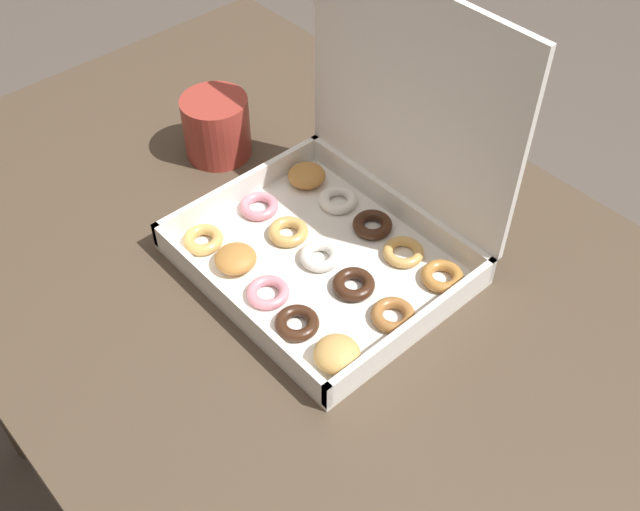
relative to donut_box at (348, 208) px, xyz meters
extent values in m
cube|color=#4C3D2D|center=(0.01, -0.06, -0.08)|extent=(1.18, 0.72, 0.03)
cylinder|color=#4C3D2D|center=(-0.53, 0.25, -0.45)|extent=(0.06, 0.06, 0.72)
cube|color=silver|center=(0.00, -0.04, -0.06)|extent=(0.31, 0.26, 0.01)
cube|color=white|center=(0.00, -0.17, -0.04)|extent=(0.31, 0.01, 0.03)
cube|color=white|center=(0.00, 0.08, -0.04)|extent=(0.31, 0.01, 0.03)
cube|color=white|center=(-0.15, -0.04, -0.04)|extent=(0.01, 0.26, 0.03)
cube|color=white|center=(0.15, -0.04, -0.04)|extent=(0.01, 0.26, 0.03)
cube|color=white|center=(0.00, 0.09, 0.11)|extent=(0.31, 0.01, 0.27)
torus|color=tan|center=(-0.12, -0.13, -0.05)|extent=(0.05, 0.05, 0.01)
ellipsoid|color=#B77A38|center=(-0.06, -0.12, -0.05)|extent=(0.05, 0.05, 0.02)
torus|color=pink|center=(0.00, -0.12, -0.05)|extent=(0.05, 0.05, 0.01)
torus|color=#381E11|center=(0.06, -0.13, -0.05)|extent=(0.05, 0.05, 0.01)
ellipsoid|color=tan|center=(0.12, -0.13, -0.04)|extent=(0.05, 0.05, 0.03)
torus|color=pink|center=(-0.12, -0.04, -0.05)|extent=(0.05, 0.05, 0.01)
torus|color=tan|center=(-0.06, -0.04, -0.05)|extent=(0.05, 0.05, 0.01)
torus|color=white|center=(0.00, -0.04, -0.05)|extent=(0.05, 0.05, 0.01)
torus|color=#381E11|center=(0.06, -0.04, -0.05)|extent=(0.05, 0.05, 0.01)
torus|color=#9E6633|center=(0.12, -0.04, -0.05)|extent=(0.05, 0.05, 0.01)
ellipsoid|color=#B77A38|center=(-0.12, 0.04, -0.05)|extent=(0.05, 0.05, 0.02)
torus|color=white|center=(-0.06, 0.04, -0.05)|extent=(0.05, 0.05, 0.01)
torus|color=#381E11|center=(0.00, 0.04, -0.05)|extent=(0.05, 0.05, 0.01)
torus|color=tan|center=(0.06, 0.04, -0.05)|extent=(0.05, 0.05, 0.01)
torus|color=#B77A38|center=(0.12, 0.04, -0.05)|extent=(0.05, 0.05, 0.01)
cylinder|color=#A3382D|center=(-0.25, 0.00, -0.02)|extent=(0.09, 0.09, 0.09)
cylinder|color=black|center=(-0.25, 0.00, 0.02)|extent=(0.07, 0.07, 0.01)
camera|label=1|loc=(0.45, -0.45, 0.59)|focal=42.00mm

